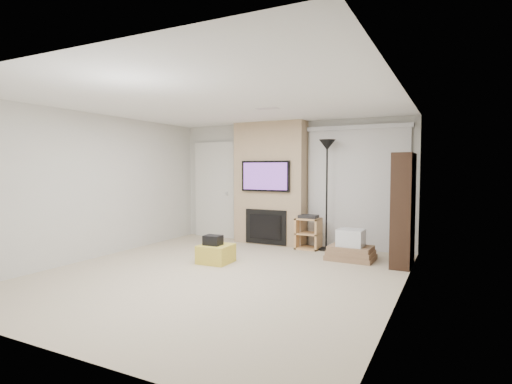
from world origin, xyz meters
The scene contains 16 objects.
floor centered at (0.00, 0.00, 0.00)m, with size 5.00×5.50×0.00m, color beige.
ceiling centered at (0.00, 0.00, 2.50)m, with size 5.00×5.50×0.00m, color white.
wall_back centered at (0.00, 2.75, 1.25)m, with size 5.00×2.50×0.00m, color beige.
wall_front centered at (0.00, -2.75, 1.25)m, with size 5.00×2.50×0.00m, color beige.
wall_left centered at (-2.50, 0.00, 1.25)m, with size 5.50×2.50×0.00m, color beige.
wall_right centered at (2.50, 0.00, 1.25)m, with size 5.50×2.50×0.00m, color beige.
hvac_vent centered at (0.40, 0.80, 2.50)m, with size 0.35×0.18×0.01m, color silver.
ottoman centered at (-0.43, 0.58, 0.15)m, with size 0.50×0.50×0.30m, color gold.
black_bag centered at (-0.46, 0.54, 0.38)m, with size 0.28×0.22×0.16m, color black.
fireplace_wall centered at (-0.35, 2.54, 1.24)m, with size 1.50×0.47×2.50m.
entry_door centered at (-1.80, 2.71, 1.05)m, with size 1.02×0.11×2.14m.
vertical_blinds centered at (1.40, 2.70, 1.27)m, with size 1.98×0.10×2.37m.
floor_lamp centered at (0.89, 2.41, 1.65)m, with size 0.31×0.31×2.10m.
av_stand centered at (0.55, 2.35, 0.35)m, with size 0.45×0.38×0.66m.
box_stack centered at (1.51, 1.80, 0.20)m, with size 0.80×0.62×0.52m.
bookshelf centered at (2.34, 1.78, 0.90)m, with size 0.30×0.80×1.80m.
Camera 1 is at (3.09, -4.93, 1.56)m, focal length 28.00 mm.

